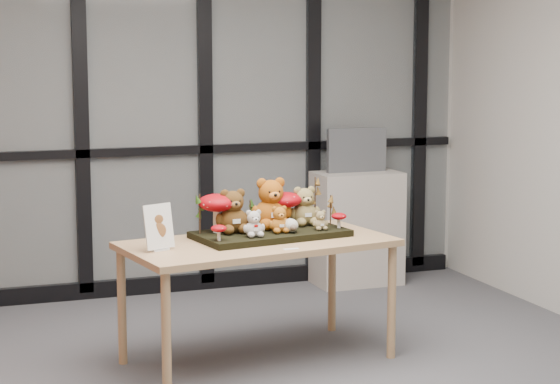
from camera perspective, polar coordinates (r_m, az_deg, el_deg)
name	(u,v)px	position (r m, az deg, el deg)	size (l,w,h in m)	color
room_shell	(251,73)	(4.93, -1.64, 6.73)	(5.00, 5.00, 5.00)	#B4B2AA
glass_partition	(144,100)	(7.32, -7.65, 5.14)	(4.90, 0.06, 2.78)	#2D383F
display_table	(258,252)	(5.78, -1.26, -3.40)	(1.61, 0.99, 0.71)	tan
diorama_tray	(271,234)	(5.87, -0.54, -2.38)	(0.87, 0.43, 0.04)	black
bear_pooh_yellow	(271,200)	(5.93, -0.53, -0.47)	(0.25, 0.23, 0.33)	#A25010
bear_brown_medium	(233,209)	(5.80, -2.68, -0.94)	(0.21, 0.19, 0.28)	#4F3112
bear_tan_back	(304,204)	(6.04, 1.38, -0.67)	(0.19, 0.18, 0.25)	olive
bear_small_yellow	(279,218)	(5.80, -0.04, -1.47)	(0.13, 0.12, 0.17)	#AD6019
bear_white_bow	(254,222)	(5.68, -1.49, -1.69)	(0.13, 0.12, 0.17)	beige
bear_beige_small	(320,219)	(5.89, 2.28, -1.53)	(0.10, 0.09, 0.13)	olive
plush_cream_hedgehog	(290,225)	(5.81, 0.59, -1.85)	(0.07, 0.06, 0.09)	beige
mushroom_back_left	(217,211)	(5.81, -3.55, -1.08)	(0.22, 0.22, 0.25)	#91040C
mushroom_back_right	(285,207)	(6.00, 0.28, -0.87)	(0.20, 0.20, 0.22)	#91040C
mushroom_front_left	(219,232)	(5.58, -3.46, -2.25)	(0.09, 0.09, 0.10)	#91040C
mushroom_front_right	(339,220)	(5.96, 3.34, -1.56)	(0.09, 0.09, 0.10)	#91040C
sprig_green_far_left	(200,214)	(5.77, -4.54, -1.25)	(0.05, 0.05, 0.23)	#133E0E
sprig_green_mid_left	(223,211)	(5.88, -3.23, -1.09)	(0.05, 0.05, 0.22)	#133E0E
sprig_dry_far_right	(315,200)	(6.10, 1.99, -0.45)	(0.05, 0.05, 0.28)	brown
sprig_dry_mid_right	(331,210)	(6.03, 2.86, -1.03)	(0.05, 0.05, 0.18)	brown
sprig_green_centre	(250,214)	(5.98, -1.69, -1.22)	(0.05, 0.05, 0.16)	#133E0E
sign_holder	(159,230)	(5.52, -6.83, -2.12)	(0.18, 0.11, 0.25)	silver
label_card	(291,249)	(5.53, 0.63, -3.22)	(0.08, 0.03, 0.00)	white
cabinet	(357,228)	(7.71, 4.34, -2.04)	(0.64, 0.38, 0.86)	#ACA399
monitor	(357,150)	(7.64, 4.34, 2.37)	(0.47, 0.05, 0.33)	#4E5156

